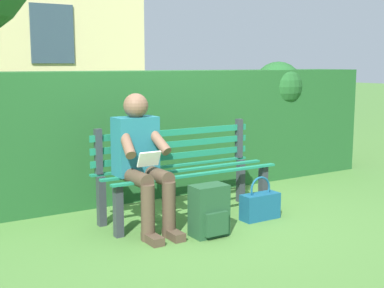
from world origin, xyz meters
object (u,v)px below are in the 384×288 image
handbag (260,205)px  park_bench (182,169)px  backpack (209,211)px  person_seated (142,158)px

handbag → park_bench: bearing=-42.4°
backpack → person_seated: bearing=-49.1°
park_bench → backpack: (0.12, 0.65, -0.24)m
person_seated → backpack: person_seated is taller
person_seated → park_bench: bearing=-160.1°
park_bench → handbag: park_bench is taller
park_bench → backpack: bearing=79.6°
park_bench → person_seated: size_ratio=1.45×
park_bench → handbag: (-0.56, 0.51, -0.32)m
backpack → park_bench: bearing=-100.4°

